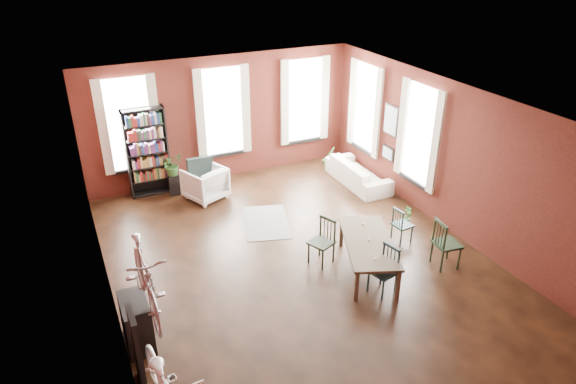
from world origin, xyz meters
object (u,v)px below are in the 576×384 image
bookshelf (147,152)px  plant_stand (174,184)px  dining_chair_d (402,225)px  cream_sofa (358,169)px  white_armchair (205,182)px  dining_chair_b (321,242)px  dining_table (368,256)px  bicycle_floor (163,364)px  dining_chair_a (383,271)px  dining_chair_c (447,244)px  console_table (137,323)px

bookshelf → plant_stand: (0.51, -0.26, -0.84)m
dining_chair_d → bookshelf: size_ratio=0.35×
cream_sofa → white_armchair: bearing=77.2°
dining_chair_b → bookshelf: bookshelf is taller
dining_table → cream_sofa: cream_sofa is taller
dining_chair_d → bookshelf: (-4.30, 4.46, 0.71)m
dining_chair_b → cream_sofa: (2.57, 2.75, -0.06)m
bookshelf → plant_stand: bookshelf is taller
dining_table → bicycle_floor: bearing=-134.0°
white_armchair → dining_table: bearing=91.9°
dining_chair_a → cream_sofa: size_ratio=0.44×
dining_chair_b → dining_chair_c: 2.40m
bookshelf → cream_sofa: size_ratio=1.06×
bookshelf → bicycle_floor: size_ratio=1.14×
dining_chair_d → plant_stand: dining_chair_d is taller
white_armchair → console_table: size_ratio=1.12×
dining_chair_a → dining_table: bearing=154.6°
plant_stand → bicycle_floor: (-1.70, -6.70, 0.86)m
dining_chair_a → dining_chair_b: dining_chair_b is taller
dining_chair_d → dining_chair_b: bearing=84.4°
dining_chair_a → dining_chair_c: bearing=82.4°
cream_sofa → bicycle_floor: (-6.13, -5.26, 0.70)m
dining_chair_b → white_armchair: size_ratio=1.04×
cream_sofa → console_table: (-6.23, -3.50, -0.01)m
dining_table → white_armchair: (-1.92, 4.22, 0.12)m
dining_chair_a → bicycle_floor: bearing=-87.9°
dining_chair_a → dining_chair_d: 1.88m
bookshelf → cream_sofa: 5.28m
dining_table → bookshelf: bookshelf is taller
dining_table → plant_stand: (-2.55, 4.80, -0.07)m
cream_sofa → console_table: bearing=119.3°
dining_chair_d → bookshelf: bookshelf is taller
dining_chair_c → bicycle_floor: size_ratio=0.52×
bookshelf → cream_sofa: bearing=-19.0°
dining_chair_b → dining_chair_a: bearing=-0.8°
console_table → plant_stand: console_table is taller
dining_chair_c → console_table: 5.81m
dining_chair_a → console_table: (-4.20, 0.55, -0.06)m
dining_chair_d → console_table: bearing=92.3°
dining_chair_a → white_armchair: bearing=-174.3°
white_armchair → cream_sofa: bearing=144.6°
dining_table → white_armchair: bearing=136.4°
dining_chair_b → cream_sofa: bearing=113.5°
bookshelf → console_table: bookshelf is taller
dining_chair_d → bicycle_floor: 6.07m
dining_chair_d → white_armchair: white_armchair is taller
dining_table → bookshelf: size_ratio=0.87×
dining_table → cream_sofa: 3.85m
console_table → dining_table: bearing=1.9°
plant_stand → bookshelf: bearing=152.9°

